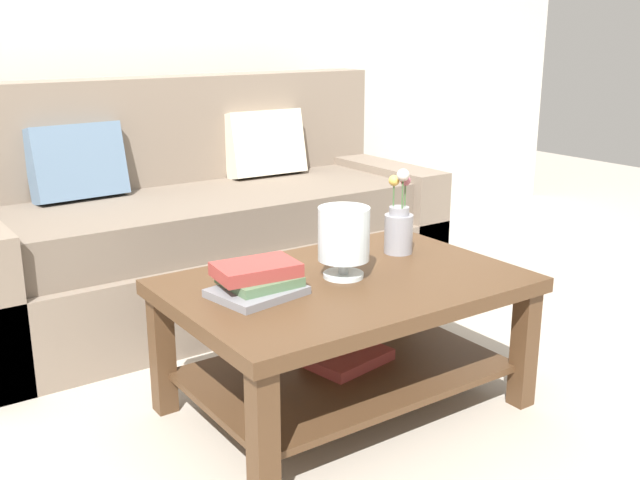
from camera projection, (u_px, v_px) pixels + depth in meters
name	position (u px, v px, depth m)	size (l,w,h in m)	color
ground_plane	(311.00, 371.00, 2.90)	(10.00, 10.00, 0.00)	#ADA393
back_wall	(130.00, 14.00, 3.83)	(6.40, 0.12, 2.70)	beige
couch	(200.00, 231.00, 3.50)	(2.22, 0.90, 1.06)	#7A6B5B
coffee_table	(345.00, 315.00, 2.53)	(1.16, 0.78, 0.47)	#4C331E
book_stack_main	(257.00, 279.00, 2.35)	(0.30, 0.26, 0.10)	slate
glass_hurricane_vase	(344.00, 236.00, 2.47)	(0.17, 0.17, 0.24)	silver
flower_pitcher	(399.00, 226.00, 2.76)	(0.11, 0.11, 0.32)	gray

